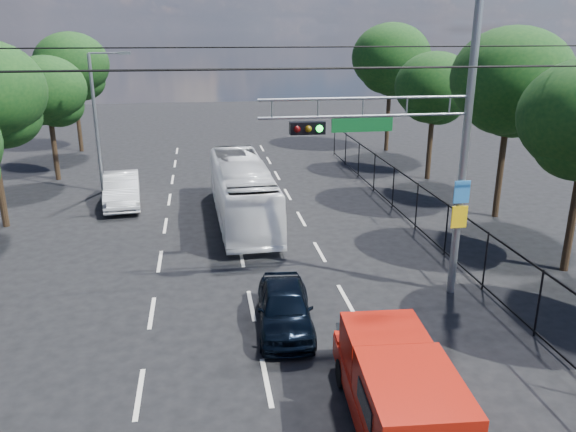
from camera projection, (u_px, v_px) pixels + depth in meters
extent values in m
cube|color=beige|center=(139.00, 394.00, 13.10)|extent=(0.12, 2.00, 0.01)
cube|color=beige|center=(152.00, 313.00, 16.85)|extent=(0.12, 2.00, 0.01)
cube|color=beige|center=(160.00, 261.00, 20.60)|extent=(0.12, 2.00, 0.01)
cube|color=beige|center=(165.00, 226.00, 24.35)|extent=(0.12, 2.00, 0.01)
cube|color=beige|center=(169.00, 199.00, 28.10)|extent=(0.12, 2.00, 0.01)
cube|color=beige|center=(173.00, 179.00, 31.85)|extent=(0.12, 2.00, 0.01)
cube|color=beige|center=(175.00, 164.00, 35.60)|extent=(0.12, 2.00, 0.01)
cube|color=beige|center=(177.00, 151.00, 39.35)|extent=(0.12, 2.00, 0.01)
cube|color=beige|center=(267.00, 382.00, 13.54)|extent=(0.12, 2.00, 0.01)
cube|color=beige|center=(251.00, 305.00, 17.29)|extent=(0.12, 2.00, 0.01)
cube|color=beige|center=(241.00, 256.00, 21.04)|extent=(0.12, 2.00, 0.01)
cube|color=beige|center=(235.00, 222.00, 24.79)|extent=(0.12, 2.00, 0.01)
cube|color=beige|center=(229.00, 197.00, 28.54)|extent=(0.12, 2.00, 0.01)
cube|color=beige|center=(226.00, 177.00, 32.29)|extent=(0.12, 2.00, 0.01)
cube|color=beige|center=(222.00, 162.00, 36.04)|extent=(0.12, 2.00, 0.01)
cube|color=beige|center=(220.00, 150.00, 39.79)|extent=(0.12, 2.00, 0.01)
cube|color=beige|center=(386.00, 371.00, 13.98)|extent=(0.12, 2.00, 0.01)
cube|color=beige|center=(346.00, 299.00, 17.73)|extent=(0.12, 2.00, 0.01)
cube|color=beige|center=(320.00, 252.00, 21.48)|extent=(0.12, 2.00, 0.01)
cube|color=beige|center=(301.00, 219.00, 25.23)|extent=(0.12, 2.00, 0.01)
cube|color=beige|center=(288.00, 194.00, 28.98)|extent=(0.12, 2.00, 0.01)
cube|color=beige|center=(277.00, 175.00, 32.73)|extent=(0.12, 2.00, 0.01)
cube|color=beige|center=(269.00, 160.00, 36.48)|extent=(0.12, 2.00, 0.01)
cube|color=beige|center=(262.00, 148.00, 40.23)|extent=(0.12, 2.00, 0.01)
cylinder|color=slate|center=(465.00, 147.00, 16.75)|extent=(0.24, 0.24, 9.50)
cylinder|color=slate|center=(367.00, 98.00, 15.82)|extent=(6.20, 0.08, 0.08)
cylinder|color=slate|center=(366.00, 116.00, 15.98)|extent=(6.20, 0.08, 0.08)
cube|color=black|center=(307.00, 128.00, 15.82)|extent=(1.00, 0.28, 0.35)
sphere|color=#3F0505|center=(297.00, 129.00, 15.63)|extent=(0.20, 0.20, 0.20)
sphere|color=#4C3805|center=(308.00, 129.00, 15.68)|extent=(0.20, 0.20, 0.20)
sphere|color=#0CE533|center=(320.00, 129.00, 15.73)|extent=(0.20, 0.20, 0.20)
cube|color=#0B4E1F|center=(362.00, 125.00, 16.04)|extent=(1.80, 0.05, 0.40)
cube|color=#2770BA|center=(462.00, 192.00, 17.04)|extent=(0.50, 0.04, 0.70)
cube|color=yellow|center=(459.00, 217.00, 17.29)|extent=(0.50, 0.04, 0.70)
cylinder|color=slate|center=(450.00, 105.00, 16.26)|extent=(0.05, 0.05, 0.50)
cylinder|color=slate|center=(407.00, 106.00, 16.07)|extent=(0.05, 0.05, 0.50)
cylinder|color=slate|center=(363.00, 107.00, 15.88)|extent=(0.05, 0.05, 0.50)
cylinder|color=slate|center=(318.00, 108.00, 15.69)|extent=(0.05, 0.05, 0.50)
cylinder|color=slate|center=(272.00, 109.00, 15.50)|extent=(0.05, 0.05, 0.50)
cylinder|color=slate|center=(96.00, 125.00, 28.36)|extent=(0.18, 0.18, 7.00)
cylinder|color=slate|center=(105.00, 53.00, 27.37)|extent=(1.60, 0.09, 0.09)
cube|color=slate|center=(124.00, 53.00, 27.51)|extent=(0.60, 0.22, 0.15)
cylinder|color=black|center=(253.00, 69.00, 13.15)|extent=(22.00, 0.04, 0.04)
cylinder|color=black|center=(241.00, 47.00, 16.30)|extent=(22.00, 0.04, 0.04)
cylinder|color=black|center=(238.00, 69.00, 17.93)|extent=(22.00, 0.04, 0.04)
cube|color=black|center=(438.00, 198.00, 21.54)|extent=(0.04, 34.00, 0.06)
cube|color=black|center=(434.00, 242.00, 22.11)|extent=(0.04, 34.00, 0.06)
cylinder|color=black|center=(539.00, 303.00, 15.28)|extent=(0.06, 0.06, 2.00)
cylinder|color=black|center=(485.00, 261.00, 18.09)|extent=(0.06, 0.06, 2.00)
cylinder|color=black|center=(446.00, 230.00, 20.90)|extent=(0.06, 0.06, 2.00)
cylinder|color=black|center=(417.00, 206.00, 23.72)|extent=(0.06, 0.06, 2.00)
cylinder|color=black|center=(393.00, 187.00, 26.53)|extent=(0.06, 0.06, 2.00)
cylinder|color=black|center=(374.00, 172.00, 29.34)|extent=(0.06, 0.06, 2.00)
cylinder|color=black|center=(359.00, 160.00, 32.15)|extent=(0.06, 0.06, 2.00)
cylinder|color=black|center=(346.00, 149.00, 34.97)|extent=(0.06, 0.06, 2.00)
cylinder|color=black|center=(334.00, 140.00, 37.78)|extent=(0.06, 0.06, 2.00)
cylinder|color=black|center=(573.00, 214.00, 19.21)|extent=(0.28, 0.28, 4.20)
cylinder|color=black|center=(501.00, 165.00, 24.83)|extent=(0.28, 0.28, 4.76)
ellipsoid|color=black|center=(512.00, 79.00, 23.65)|extent=(5.10, 5.10, 4.33)
ellipsoid|color=black|center=(513.00, 106.00, 24.37)|extent=(3.40, 3.40, 2.72)
ellipsoid|color=black|center=(503.00, 104.00, 23.73)|extent=(3.23, 3.23, 2.58)
cylinder|color=black|center=(430.00, 144.00, 31.45)|extent=(0.28, 0.28, 4.03)
ellipsoid|color=black|center=(435.00, 86.00, 30.45)|extent=(4.32, 4.32, 3.67)
ellipsoid|color=black|center=(438.00, 104.00, 31.11)|extent=(2.88, 2.88, 2.30)
ellipsoid|color=black|center=(429.00, 103.00, 30.49)|extent=(2.74, 2.74, 2.19)
cylinder|color=black|center=(388.00, 115.00, 38.84)|extent=(0.28, 0.28, 4.93)
ellipsoid|color=black|center=(391.00, 57.00, 37.62)|extent=(5.28, 5.28, 4.49)
ellipsoid|color=black|center=(394.00, 76.00, 38.35)|extent=(3.52, 3.52, 2.82)
ellipsoid|color=black|center=(386.00, 74.00, 37.71)|extent=(3.34, 3.34, 2.68)
ellipsoid|color=black|center=(1.00, 117.00, 23.17)|extent=(3.20, 3.20, 2.56)
cylinder|color=black|center=(54.00, 145.00, 31.24)|extent=(0.28, 0.28, 3.92)
ellipsoid|color=black|center=(47.00, 89.00, 30.26)|extent=(4.20, 4.20, 3.57)
ellipsoid|color=black|center=(58.00, 107.00, 30.91)|extent=(2.80, 2.80, 2.24)
ellipsoid|color=black|center=(41.00, 105.00, 30.29)|extent=(2.66, 2.66, 2.13)
cylinder|color=black|center=(78.00, 118.00, 38.60)|extent=(0.28, 0.28, 4.59)
ellipsoid|color=black|center=(72.00, 64.00, 37.46)|extent=(4.92, 4.92, 4.18)
ellipsoid|color=black|center=(81.00, 81.00, 38.16)|extent=(3.28, 3.28, 2.62)
ellipsoid|color=black|center=(67.00, 79.00, 37.53)|extent=(3.12, 3.12, 2.49)
cylinder|color=black|center=(343.00, 373.00, 13.30)|extent=(0.30, 0.70, 0.68)
cylinder|color=black|center=(411.00, 370.00, 13.44)|extent=(0.30, 0.70, 0.68)
cube|color=#971308|center=(395.00, 402.00, 11.86)|extent=(2.18, 4.98, 0.55)
cube|color=#971308|center=(371.00, 344.00, 13.91)|extent=(1.83, 0.66, 0.54)
cube|color=black|center=(369.00, 330.00, 14.08)|extent=(1.68, 0.50, 0.30)
cube|color=#971308|center=(383.00, 344.00, 12.69)|extent=(1.85, 1.63, 0.93)
cube|color=black|center=(392.00, 361.00, 11.99)|extent=(1.51, 0.15, 0.54)
cube|color=#971308|center=(412.00, 403.00, 10.60)|extent=(1.98, 2.60, 1.02)
cube|color=black|center=(459.00, 399.00, 10.67)|extent=(0.12, 1.17, 0.44)
cube|color=black|center=(365.00, 404.00, 10.52)|extent=(0.12, 1.17, 0.44)
imported|color=black|center=(285.00, 307.00, 15.82)|extent=(1.84, 3.90, 1.29)
imported|color=white|center=(242.00, 191.00, 24.67)|extent=(2.53, 9.59, 2.65)
imported|color=silver|center=(122.00, 190.00, 27.03)|extent=(2.09, 4.78, 1.53)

